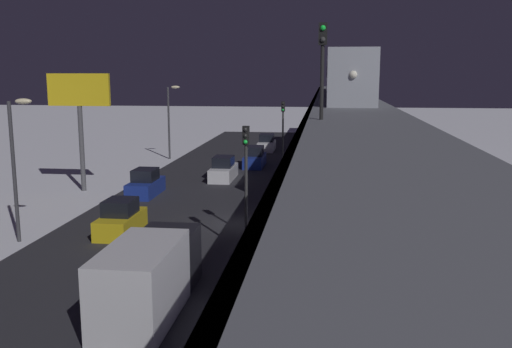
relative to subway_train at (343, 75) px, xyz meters
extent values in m
plane|color=white|center=(6.64, 18.47, -8.75)|extent=(240.00, 240.00, 0.00)
cube|color=#28282D|center=(11.42, 18.47, -8.75)|extent=(11.00, 107.32, 0.01)
cube|color=slate|center=(0.00, 18.47, -2.18)|extent=(5.00, 107.32, 0.80)
cube|color=#38383D|center=(2.38, 18.47, -2.18)|extent=(0.24, 105.17, 0.80)
cylinder|color=slate|center=(0.00, -27.53, -5.67)|extent=(1.40, 1.40, 6.17)
cylinder|color=slate|center=(0.00, -12.20, -5.67)|extent=(1.40, 1.40, 6.17)
cylinder|color=slate|center=(0.00, 3.14, -5.67)|extent=(1.40, 1.40, 6.17)
cylinder|color=slate|center=(0.00, 18.47, -5.67)|extent=(1.40, 1.40, 6.17)
cylinder|color=slate|center=(0.00, 33.80, -5.67)|extent=(1.40, 1.40, 6.17)
cube|color=#999EA8|center=(0.00, 9.30, -0.08)|extent=(2.90, 18.00, 3.40)
cube|color=black|center=(0.00, 9.30, 0.33)|extent=(2.94, 16.20, 0.90)
cube|color=#999EA8|center=(0.00, -9.30, -0.08)|extent=(2.90, 18.00, 3.40)
cube|color=black|center=(0.00, -9.30, 0.33)|extent=(2.94, 16.20, 0.90)
sphere|color=white|center=(0.00, 18.35, 0.09)|extent=(0.44, 0.44, 0.44)
cylinder|color=black|center=(1.69, 26.80, -0.18)|extent=(0.16, 0.16, 3.20)
cube|color=black|center=(1.69, 26.80, 1.77)|extent=(0.36, 0.28, 0.90)
sphere|color=#19F23F|center=(1.69, 26.96, 2.00)|extent=(0.22, 0.22, 0.22)
sphere|color=#333333|center=(1.69, 26.96, 1.54)|extent=(0.22, 0.22, 0.22)
cube|color=gold|center=(12.82, 21.30, -8.20)|extent=(1.80, 4.07, 1.10)
cube|color=black|center=(12.82, 21.30, -7.21)|extent=(1.58, 1.95, 0.87)
cube|color=silver|center=(8.22, -14.13, -8.20)|extent=(1.80, 4.31, 1.10)
cube|color=black|center=(8.22, -14.13, -7.21)|extent=(1.58, 2.07, 0.87)
cube|color=navy|center=(14.62, 11.24, -8.20)|extent=(1.80, 4.37, 1.10)
cube|color=black|center=(14.62, 11.24, -7.21)|extent=(1.58, 2.10, 0.87)
cube|color=silver|center=(10.02, 4.27, -8.20)|extent=(1.80, 4.74, 1.10)
cube|color=black|center=(10.02, 4.27, -7.21)|extent=(1.58, 2.28, 0.87)
cube|color=navy|center=(8.22, -2.80, -8.20)|extent=(1.80, 4.67, 1.10)
cube|color=black|center=(8.22, -2.80, -7.21)|extent=(1.58, 2.24, 0.87)
cube|color=black|center=(8.02, 28.40, -7.55)|extent=(2.30, 2.20, 2.40)
cube|color=silver|center=(8.02, 32.20, -7.35)|extent=(2.40, 5.00, 2.80)
cylinder|color=#2D2D2D|center=(5.32, 23.96, -6.00)|extent=(0.16, 0.16, 5.50)
cube|color=black|center=(5.32, 23.96, -2.80)|extent=(0.32, 0.32, 0.90)
sphere|color=black|center=(5.32, 24.14, -2.50)|extent=(0.20, 0.20, 0.20)
sphere|color=black|center=(5.32, 24.14, -2.80)|extent=(0.20, 0.20, 0.20)
sphere|color=#19E53F|center=(5.32, 24.14, -3.10)|extent=(0.20, 0.20, 0.20)
cylinder|color=#2D2D2D|center=(5.32, -0.34, -6.00)|extent=(0.16, 0.16, 5.50)
cube|color=black|center=(5.32, -0.34, -2.80)|extent=(0.32, 0.32, 0.90)
sphere|color=black|center=(5.32, -0.16, -2.50)|extent=(0.20, 0.20, 0.20)
sphere|color=black|center=(5.32, -0.16, -2.80)|extent=(0.20, 0.20, 0.20)
sphere|color=#19E53F|center=(5.32, -0.16, -3.10)|extent=(0.20, 0.20, 0.20)
cylinder|color=#4C4C51|center=(19.86, 10.22, -5.50)|extent=(0.36, 0.36, 6.50)
cube|color=yellow|center=(19.86, 10.22, -1.05)|extent=(4.80, 0.30, 2.40)
cylinder|color=#38383D|center=(17.72, 23.47, -5.00)|extent=(0.20, 0.20, 7.50)
ellipsoid|color=#F4E5B2|center=(16.92, 23.47, -1.25)|extent=(0.90, 0.44, 0.30)
cylinder|color=#38383D|center=(17.72, -6.53, -5.00)|extent=(0.20, 0.20, 7.50)
ellipsoid|color=#F4E5B2|center=(16.92, -6.53, -1.25)|extent=(0.90, 0.44, 0.30)
camera|label=1|loc=(1.52, 51.06, 0.17)|focal=39.80mm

